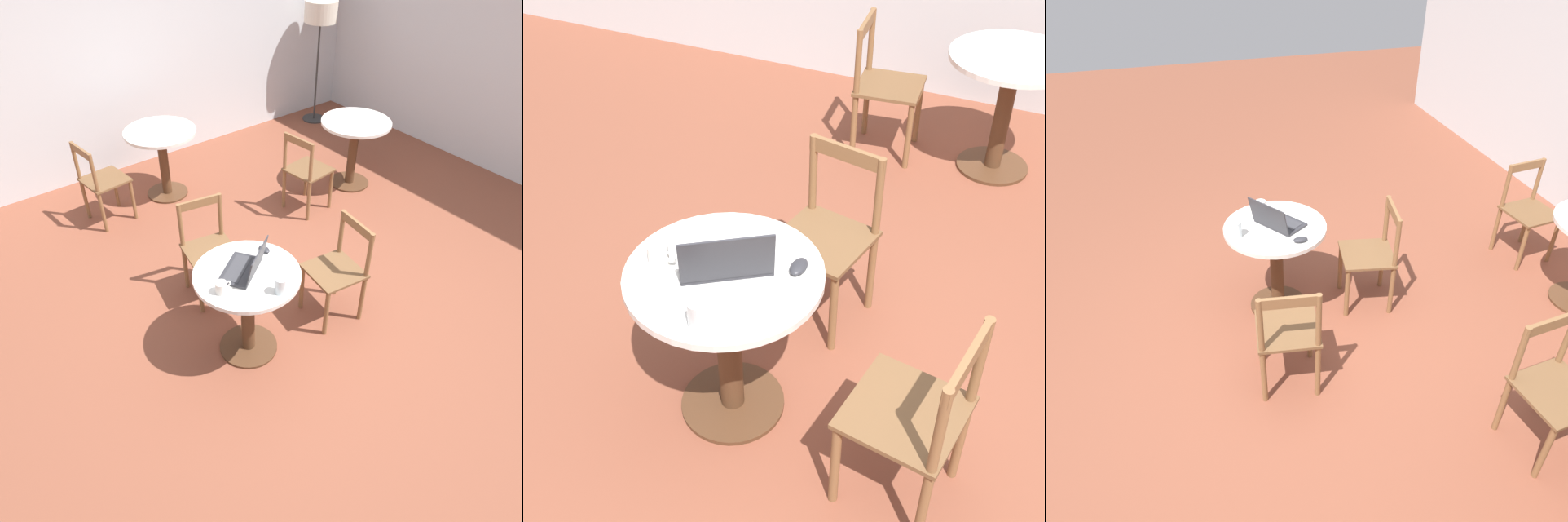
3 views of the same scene
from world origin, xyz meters
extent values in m
plane|color=brown|center=(0.00, 0.00, 0.00)|extent=(16.00, 16.00, 0.00)
cube|color=silver|center=(0.00, 3.23, 1.35)|extent=(9.40, 0.06, 2.70)
cylinder|color=#51331E|center=(-0.64, 0.06, 0.01)|extent=(0.43, 0.43, 0.02)
cylinder|color=#51331E|center=(-0.64, 0.06, 0.36)|extent=(0.10, 0.10, 0.68)
cylinder|color=silver|center=(-0.64, 0.06, 0.72)|extent=(0.73, 0.73, 0.03)
cylinder|color=#51331E|center=(1.70, 1.33, 0.01)|extent=(0.43, 0.43, 0.02)
cylinder|color=#51331E|center=(1.70, 1.33, 0.36)|extent=(0.10, 0.10, 0.68)
cylinder|color=silver|center=(1.70, 1.33, 0.72)|extent=(0.73, 0.73, 0.03)
cylinder|color=#51331E|center=(-0.04, 2.37, 0.01)|extent=(0.43, 0.43, 0.02)
cylinder|color=#51331E|center=(-0.04, 2.37, 0.36)|extent=(0.10, 0.10, 0.68)
cylinder|color=silver|center=(-0.04, 2.37, 0.72)|extent=(0.73, 0.73, 0.03)
cylinder|color=brown|center=(-0.38, 0.54, 0.22)|extent=(0.04, 0.04, 0.43)
cylinder|color=brown|center=(-0.71, 0.60, 0.22)|extent=(0.04, 0.04, 0.43)
cylinder|color=brown|center=(-0.32, 0.87, 0.22)|extent=(0.04, 0.04, 0.43)
cylinder|color=brown|center=(-0.65, 0.93, 0.22)|extent=(0.04, 0.04, 0.43)
cube|color=brown|center=(-0.52, 0.73, 0.44)|extent=(0.45, 0.45, 0.02)
cylinder|color=brown|center=(-0.32, 0.87, 0.64)|extent=(0.04, 0.04, 0.38)
cylinder|color=brown|center=(-0.65, 0.93, 0.64)|extent=(0.04, 0.04, 0.38)
cube|color=brown|center=(-0.49, 0.90, 0.80)|extent=(0.37, 0.09, 0.07)
cylinder|color=brown|center=(-0.09, -0.18, 0.22)|extent=(0.04, 0.04, 0.43)
cylinder|color=brown|center=(-0.05, 0.15, 0.22)|extent=(0.04, 0.04, 0.43)
cylinder|color=brown|center=(0.24, -0.23, 0.22)|extent=(0.04, 0.04, 0.43)
cylinder|color=brown|center=(0.29, 0.10, 0.22)|extent=(0.04, 0.04, 0.43)
cube|color=brown|center=(0.10, -0.04, 0.44)|extent=(0.44, 0.44, 0.02)
cylinder|color=brown|center=(0.24, -0.23, 0.64)|extent=(0.04, 0.04, 0.38)
cylinder|color=brown|center=(0.29, 0.10, 0.64)|extent=(0.04, 0.04, 0.38)
cube|color=brown|center=(0.26, -0.06, 0.80)|extent=(0.08, 0.37, 0.07)
cylinder|color=brown|center=(1.13, 1.44, 0.22)|extent=(0.04, 0.04, 0.43)
cylinder|color=brown|center=(1.17, 1.10, 0.22)|extent=(0.04, 0.04, 0.43)
cylinder|color=brown|center=(0.80, 1.40, 0.22)|extent=(0.04, 0.04, 0.43)
cylinder|color=brown|center=(0.84, 1.06, 0.22)|extent=(0.04, 0.04, 0.43)
cube|color=brown|center=(0.99, 1.25, 0.44)|extent=(0.43, 0.43, 0.02)
cylinder|color=brown|center=(0.80, 1.40, 0.64)|extent=(0.04, 0.04, 0.38)
cylinder|color=brown|center=(0.84, 1.06, 0.64)|extent=(0.04, 0.04, 0.38)
cube|color=brown|center=(0.82, 1.23, 0.80)|extent=(0.06, 0.37, 0.07)
cylinder|color=brown|center=(-0.56, 2.49, 0.22)|extent=(0.04, 0.04, 0.43)
cylinder|color=brown|center=(-0.53, 2.15, 0.22)|extent=(0.04, 0.04, 0.43)
cylinder|color=brown|center=(-0.90, 2.45, 0.22)|extent=(0.04, 0.04, 0.43)
cylinder|color=brown|center=(-0.86, 2.12, 0.22)|extent=(0.04, 0.04, 0.43)
cube|color=brown|center=(-0.71, 2.30, 0.44)|extent=(0.43, 0.43, 0.02)
cylinder|color=brown|center=(-0.90, 2.45, 0.64)|extent=(0.04, 0.04, 0.38)
cylinder|color=brown|center=(-0.86, 2.12, 0.64)|extent=(0.04, 0.04, 0.38)
cube|color=brown|center=(-0.88, 2.28, 0.80)|extent=(0.06, 0.37, 0.07)
cylinder|color=#333333|center=(2.54, 2.86, 0.01)|extent=(0.31, 0.31, 0.02)
cylinder|color=#333333|center=(2.54, 2.86, 0.64)|extent=(0.02, 0.02, 1.26)
cylinder|color=beige|center=(2.54, 2.86, 1.39)|extent=(0.41, 0.41, 0.25)
cube|color=#2D2D33|center=(-0.66, 0.11, 0.74)|extent=(0.39, 0.35, 0.02)
cube|color=#38383D|center=(-0.68, 0.13, 0.75)|extent=(0.30, 0.25, 0.00)
cube|color=#2D2D33|center=(-0.60, 0.01, 0.85)|extent=(0.30, 0.23, 0.20)
cube|color=black|center=(-0.60, 0.01, 0.85)|extent=(0.28, 0.20, 0.18)
ellipsoid|color=#2D2D33|center=(-0.40, 0.19, 0.75)|extent=(0.06, 0.10, 0.03)
cylinder|color=silver|center=(-0.88, 0.01, 0.77)|extent=(0.08, 0.08, 0.08)
torus|color=silver|center=(-0.83, 0.01, 0.78)|extent=(0.05, 0.01, 0.05)
cylinder|color=silver|center=(-0.58, -0.22, 0.79)|extent=(0.07, 0.07, 0.11)
camera|label=1|loc=(-2.14, -2.03, 2.93)|focal=35.00mm
camera|label=2|loc=(0.37, -1.65, 2.43)|focal=50.00mm
camera|label=3|loc=(2.36, -0.56, 2.64)|focal=35.00mm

